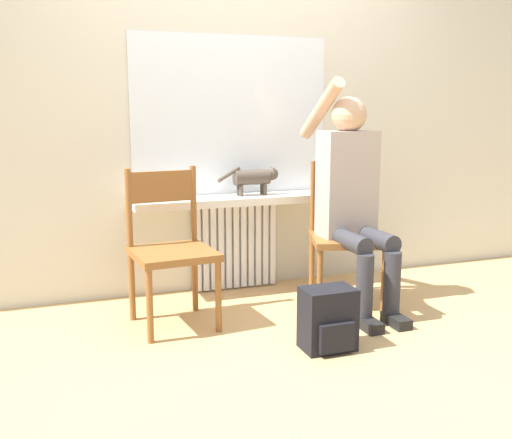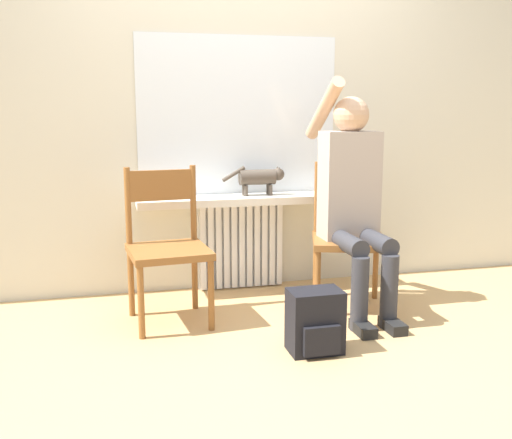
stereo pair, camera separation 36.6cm
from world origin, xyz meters
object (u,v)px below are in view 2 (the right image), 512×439
object	(u,v)px
chair_left	(167,244)
backpack	(315,322)
cat	(260,177)
chair_right	(348,234)
person	(354,194)

from	to	relation	value
chair_left	backpack	size ratio (longest dim) A/B	2.75
cat	backpack	size ratio (longest dim) A/B	1.31
chair_right	person	xyz separation A→B (m)	(-0.01, -0.09, 0.27)
chair_right	backpack	xyz separation A→B (m)	(-0.45, -0.65, -0.30)
person	chair_right	bearing A→B (deg)	82.21
chair_right	backpack	size ratio (longest dim) A/B	2.75
chair_left	person	distance (m)	1.14
chair_left	person	xyz separation A→B (m)	(1.11, -0.09, 0.27)
chair_right	cat	size ratio (longest dim) A/B	2.10
person	cat	size ratio (longest dim) A/B	3.32
cat	backpack	distance (m)	1.26
person	backpack	world-z (taller)	person
person	cat	xyz separation A→B (m)	(-0.44, 0.54, 0.05)
chair_right	cat	world-z (taller)	chair_right
backpack	person	bearing A→B (deg)	52.11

